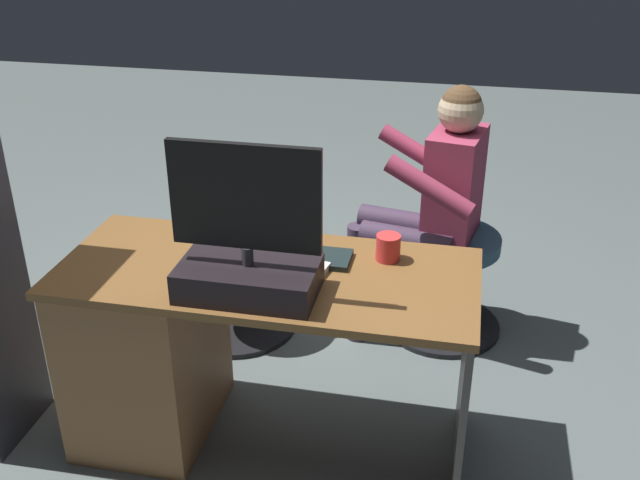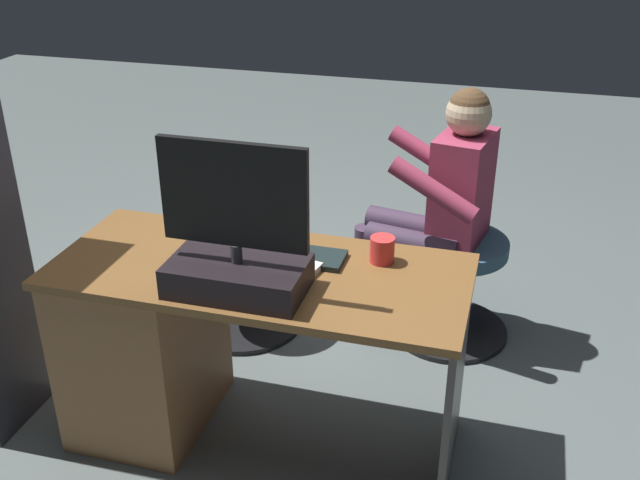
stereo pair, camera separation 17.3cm
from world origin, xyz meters
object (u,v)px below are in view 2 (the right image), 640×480
at_px(monitor, 237,254).
at_px(office_chair_teddy, 241,272).
at_px(person, 438,196).
at_px(cup, 382,250).
at_px(desk, 169,335).
at_px(keyboard, 284,254).
at_px(computer_mouse, 199,240).
at_px(teddy_bear, 238,201).
at_px(tv_remote, 186,260).
at_px(visitor_chair, 453,278).

xyz_separation_m(monitor, office_chair_teddy, (0.35, -0.87, -0.58)).
xyz_separation_m(monitor, person, (-0.50, -1.03, -0.17)).
relative_size(cup, office_chair_teddy, 0.16).
height_order(desk, cup, cup).
bearing_deg(keyboard, computer_mouse, -0.27).
xyz_separation_m(cup, teddy_bear, (0.75, -0.58, -0.15)).
xyz_separation_m(tv_remote, person, (-0.73, -0.91, -0.06)).
bearing_deg(office_chair_teddy, visitor_chair, -169.22).
relative_size(office_chair_teddy, person, 0.49).
bearing_deg(teddy_bear, desk, 90.35).
bearing_deg(person, desk, 46.19).
bearing_deg(keyboard, person, -118.77).
xyz_separation_m(monitor, keyboard, (-0.07, -0.25, -0.12)).
height_order(keyboard, office_chair_teddy, keyboard).
relative_size(keyboard, person, 0.37).
relative_size(desk, teddy_bear, 4.31).
bearing_deg(tv_remote, keyboard, -166.23).
height_order(cup, tv_remote, cup).
distance_m(visitor_chair, person, 0.40).
xyz_separation_m(desk, teddy_bear, (0.00, -0.73, 0.23)).
height_order(monitor, visitor_chair, monitor).
bearing_deg(person, teddy_bear, 10.01).
bearing_deg(monitor, teddy_bear, -68.19).
bearing_deg(cup, tv_remote, 16.16).
bearing_deg(office_chair_teddy, cup, 143.11).
bearing_deg(tv_remote, desk, -23.90).
xyz_separation_m(visitor_chair, person, (0.09, 0.02, 0.39)).
distance_m(desk, person, 1.25).
height_order(computer_mouse, cup, cup).
distance_m(desk, teddy_bear, 0.77).
distance_m(teddy_bear, person, 0.87).
bearing_deg(person, tv_remote, 51.10).
bearing_deg(monitor, visitor_chair, -119.31).
bearing_deg(visitor_chair, desk, 43.74).
height_order(monitor, computer_mouse, monitor).
distance_m(monitor, tv_remote, 0.29).
height_order(computer_mouse, visitor_chair, computer_mouse).
relative_size(office_chair_teddy, teddy_bear, 1.73).
distance_m(cup, teddy_bear, 0.96).
bearing_deg(monitor, keyboard, -104.97).
bearing_deg(computer_mouse, person, -133.72).
xyz_separation_m(office_chair_teddy, teddy_bear, (-0.00, -0.01, 0.35)).
distance_m(cup, office_chair_teddy, 1.07).
height_order(computer_mouse, office_chair_teddy, computer_mouse).
bearing_deg(visitor_chair, computer_mouse, 43.52).
xyz_separation_m(monitor, visitor_chair, (-0.59, -1.05, -0.57)).
bearing_deg(cup, office_chair_teddy, -36.89).
height_order(keyboard, computer_mouse, computer_mouse).
height_order(keyboard, visitor_chair, keyboard).
relative_size(tv_remote, person, 0.13).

